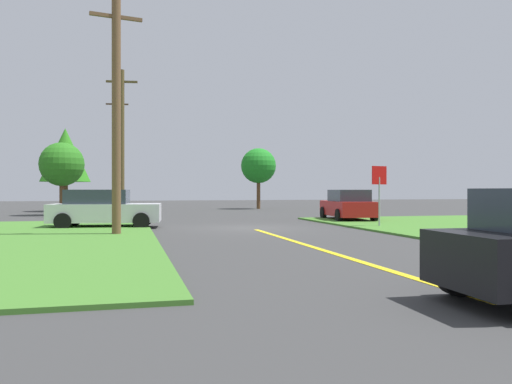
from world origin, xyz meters
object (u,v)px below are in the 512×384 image
Objects in this scene: utility_pole_near at (116,114)px; oak_tree_left at (65,155)px; stop_sign at (379,184)px; parked_car_near_building at (104,209)px; oak_tree_right at (62,165)px; utility_pole_far at (117,151)px; utility_pole_mid at (122,142)px; car_on_crossroad at (348,205)px; pine_tree_center at (258,166)px.

utility_pole_near reaches higher than oak_tree_left.
oak_tree_left reaches higher than stop_sign.
oak_tree_right is at bearing 110.57° from parked_car_near_building.
utility_pole_near is (0.60, -4.10, 3.45)m from parked_car_near_building.
stop_sign is 26.29m from utility_pole_far.
stop_sign is 0.30× the size of utility_pole_mid.
car_on_crossroad is 18.26m from oak_tree_right.
car_on_crossroad is at bearing -32.46° from oak_tree_right.
utility_pole_mid is at bearing -87.73° from utility_pole_far.
pine_tree_center is at bearing 8.17° from car_on_crossroad.
stop_sign is at bearing -6.84° from parked_car_near_building.
oak_tree_right reaches higher than parked_car_near_building.
utility_pole_near is 0.96× the size of utility_pole_mid.
utility_pole_near is at bearing 126.26° from car_on_crossroad.
oak_tree_right reaches higher than stop_sign.
oak_tree_right is (-3.08, 12.08, 2.42)m from parked_car_near_building.
parked_car_near_building is 23.51m from pine_tree_center.
utility_pole_far reaches higher than pine_tree_center.
stop_sign is 15.64m from utility_pole_mid.
oak_tree_left is (-3.60, 18.73, 3.45)m from parked_car_near_building.
utility_pole_far reaches higher than stop_sign.
oak_tree_right is (-14.48, 14.74, 1.37)m from stop_sign.
parked_car_near_building and car_on_crossroad have the same top height.
parked_car_near_building is 0.57× the size of utility_pole_near.
utility_pole_mid is at bearing 91.82° from parked_car_near_building.
utility_pole_mid is at bearing -133.86° from pine_tree_center.
utility_pole_mid is (-11.54, 6.05, 3.63)m from car_on_crossroad.
parked_car_near_building is at bearing -120.58° from pine_tree_center.
oak_tree_left is at bearing 112.46° from utility_pole_mid.
pine_tree_center is at bearing 5.03° from oak_tree_left.
oak_tree_left is at bearing 51.12° from car_on_crossroad.
utility_pole_mid is 16.20m from pine_tree_center.
utility_pole_far is (0.16, 20.93, 3.98)m from parked_car_near_building.
stop_sign is 0.28× the size of utility_pole_far.
parked_car_near_building is at bearing 108.11° from car_on_crossroad.
utility_pole_far is at bearing -78.45° from stop_sign.
pine_tree_center is (11.27, 24.19, -0.58)m from utility_pole_near.
stop_sign reaches higher than car_on_crossroad.
utility_pole_mid is (-10.74, 11.08, 2.57)m from stop_sign.
utility_pole_far is (-0.50, 12.51, 0.36)m from utility_pole_mid.
oak_tree_right is (-3.24, -8.85, -1.56)m from utility_pole_far.
utility_pole_near is at bearing -79.56° from oak_tree_left.
oak_tree_right is at bearing -59.43° from stop_sign.
utility_pole_near is 1.32× the size of oak_tree_left.
utility_pole_mid is 1.37× the size of oak_tree_left.
stop_sign is at bearing -45.51° from oak_tree_right.
car_on_crossroad is at bearing -57.06° from utility_pole_far.
utility_pole_near is (-11.59, -6.46, 3.46)m from car_on_crossroad.
utility_pole_far is (-12.03, 18.57, 3.98)m from car_on_crossroad.
car_on_crossroad is at bearing -112.92° from stop_sign.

